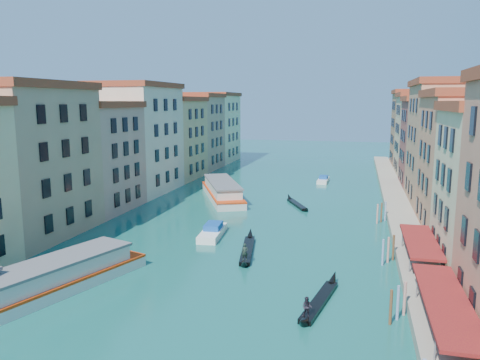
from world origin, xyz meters
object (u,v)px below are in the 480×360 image
Objects in this scene: gondola_fore at (247,249)px; vaporetto_near at (50,279)px; vaporetto_far at (222,190)px; gondola_right at (319,300)px.

vaporetto_near is at bearing -142.42° from gondola_fore.
vaporetto_near is at bearing -119.15° from vaporetto_far.
vaporetto_near reaches higher than gondola_fore.
vaporetto_far is 31.41m from gondola_fore.
vaporetto_near is 0.96× the size of vaporetto_far.
vaporetto_far is 1.67× the size of gondola_fore.
gondola_fore is at bearing 65.03° from vaporetto_near.
vaporetto_far reaches higher than gondola_right.
vaporetto_far is at bearing 103.95° from vaporetto_near.
gondola_right is at bearing -62.70° from gondola_fore.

